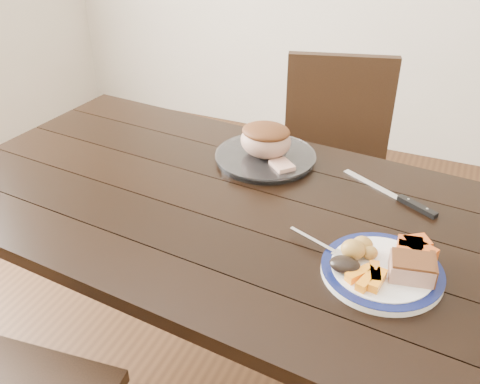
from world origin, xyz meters
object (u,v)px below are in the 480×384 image
at_px(dining_table, 217,225).
at_px(pork_slice, 411,268).
at_px(fork, 324,246).
at_px(carving_knife, 405,201).
at_px(dinner_plate, 382,271).
at_px(serving_platter, 265,158).
at_px(chair_far, 334,164).
at_px(roast_joint, 266,141).

distance_m(dining_table, pork_slice, 0.58).
height_order(fork, carving_knife, fork).
relative_size(dining_table, pork_slice, 17.82).
relative_size(dinner_plate, carving_knife, 0.95).
bearing_deg(dining_table, carving_knife, 21.10).
bearing_deg(serving_platter, chair_far, 76.39).
height_order(pork_slice, carving_knife, pork_slice).
xyz_separation_m(dining_table, carving_knife, (0.49, 0.19, 0.10)).
bearing_deg(dinner_plate, chair_far, 110.40).
bearing_deg(carving_knife, roast_joint, -160.31).
relative_size(pork_slice, fork, 0.55).
distance_m(dining_table, roast_joint, 0.31).
xyz_separation_m(roast_joint, carving_knife, (0.44, -0.07, -0.06)).
xyz_separation_m(dining_table, pork_slice, (0.55, -0.15, 0.13)).
xyz_separation_m(chair_far, dinner_plate, (0.33, -0.88, 0.23)).
relative_size(serving_platter, fork, 1.79).
height_order(dining_table, dinner_plate, dinner_plate).
bearing_deg(fork, carving_knife, 86.49).
relative_size(chair_far, roast_joint, 5.84).
bearing_deg(roast_joint, carving_knife, -9.08).
bearing_deg(pork_slice, roast_joint, 141.20).
height_order(serving_platter, fork, fork).
distance_m(dining_table, fork, 0.38).
relative_size(chair_far, fork, 5.42).
bearing_deg(chair_far, roast_joint, 60.95).
height_order(dinner_plate, fork, fork).
height_order(chair_far, roast_joint, chair_far).
height_order(dining_table, fork, fork).
bearing_deg(dinner_plate, fork, 171.44).
bearing_deg(dinner_plate, pork_slice, -4.76).
xyz_separation_m(pork_slice, roast_joint, (-0.50, 0.40, 0.03)).
xyz_separation_m(fork, roast_joint, (-0.30, 0.38, 0.05)).
height_order(chair_far, pork_slice, chair_far).
bearing_deg(roast_joint, fork, -51.72).
relative_size(dinner_plate, pork_slice, 2.94).
bearing_deg(fork, dining_table, -177.60).
distance_m(pork_slice, carving_knife, 0.34).
bearing_deg(dinner_plate, serving_platter, 137.88).
distance_m(dinner_plate, carving_knife, 0.33).
height_order(dinner_plate, serving_platter, serving_platter).
bearing_deg(dinner_plate, dining_table, 163.83).
bearing_deg(serving_platter, dinner_plate, -42.12).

